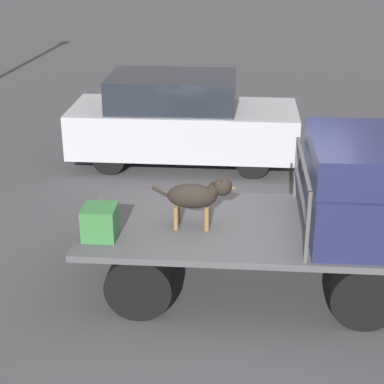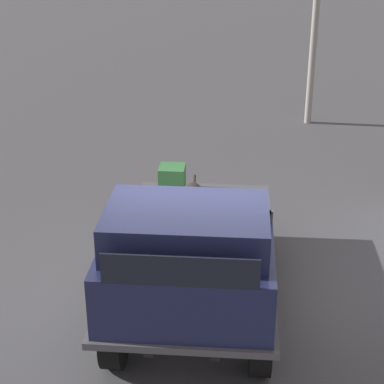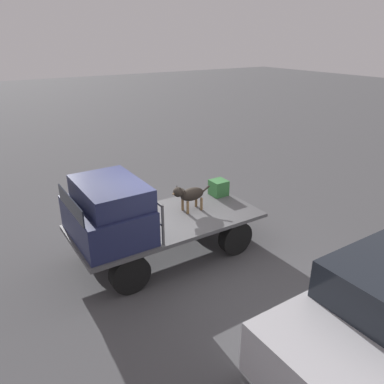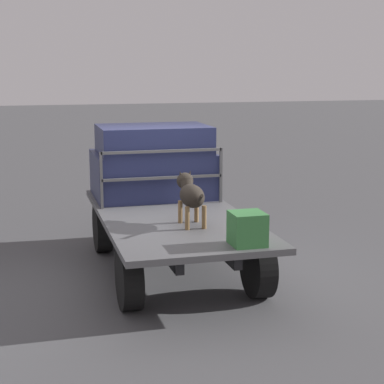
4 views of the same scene
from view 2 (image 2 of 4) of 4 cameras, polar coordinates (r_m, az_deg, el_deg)
name	(u,v)px [view 2 (image 2 of 4)]	position (r m, az deg, el deg)	size (l,w,h in m)	color
ground_plane	(195,303)	(8.67, 0.31, -9.82)	(80.00, 80.00, 0.00)	#474749
flatbed_truck	(196,263)	(8.34, 0.32, -6.32)	(4.12, 1.97, 0.84)	black
truck_cab	(186,263)	(6.83, -0.50, -6.31)	(1.36, 1.85, 1.13)	#1E2347
truck_headboard	(192,230)	(7.45, -0.01, -3.39)	(0.04, 1.85, 0.83)	#4C4C4F
dog	(192,197)	(8.61, -0.04, -0.46)	(1.01, 0.30, 0.68)	brown
cargo_crate	(172,178)	(9.76, -1.77, 1.22)	(0.39, 0.39, 0.39)	#337038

